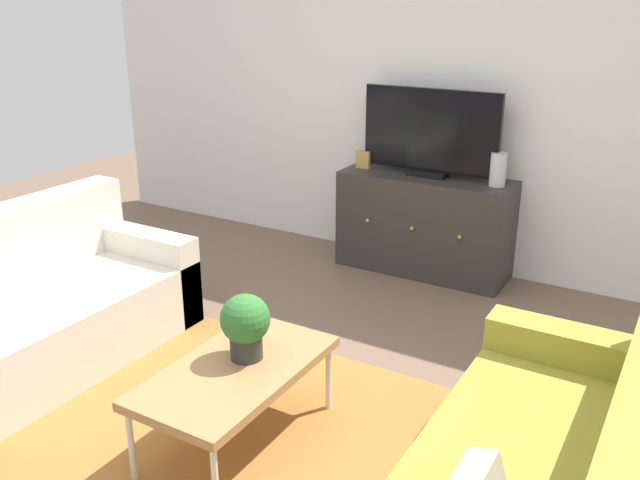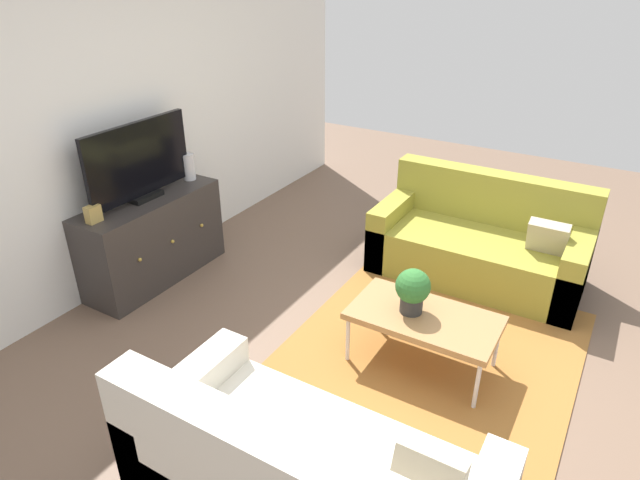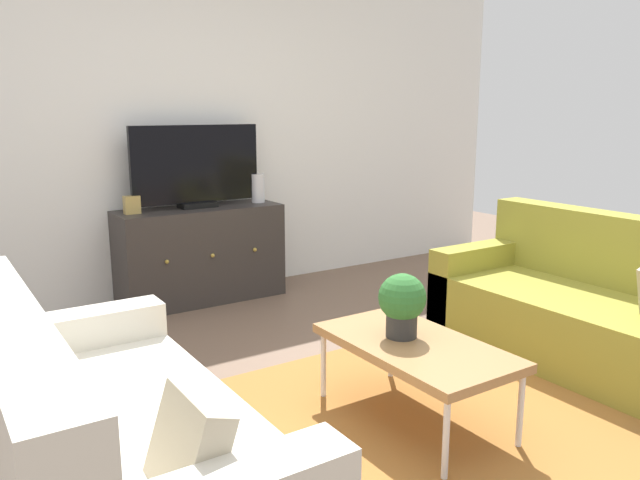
# 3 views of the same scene
# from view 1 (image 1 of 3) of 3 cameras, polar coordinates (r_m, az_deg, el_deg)

# --- Properties ---
(ground_plane) EXTENTS (10.00, 10.00, 0.00)m
(ground_plane) POSITION_cam_1_polar(r_m,az_deg,el_deg) (3.42, -5.85, -15.42)
(ground_plane) COLOR brown
(wall_back) EXTENTS (6.40, 0.12, 2.70)m
(wall_back) POSITION_cam_1_polar(r_m,az_deg,el_deg) (5.09, 11.19, 12.62)
(wall_back) COLOR white
(wall_back) RESTS_ON ground_plane
(area_rug) EXTENTS (2.50, 1.90, 0.01)m
(area_rug) POSITION_cam_1_polar(r_m,az_deg,el_deg) (3.32, -7.45, -16.59)
(area_rug) COLOR #9E662D
(area_rug) RESTS_ON ground_plane
(couch_left_side) EXTENTS (0.84, 1.73, 0.85)m
(couch_left_side) POSITION_cam_1_polar(r_m,az_deg,el_deg) (4.14, -23.26, -5.86)
(couch_left_side) COLOR beige
(couch_left_side) RESTS_ON ground_plane
(coffee_table) EXTENTS (0.53, 0.97, 0.40)m
(coffee_table) POSITION_cam_1_polar(r_m,az_deg,el_deg) (3.12, -7.11, -11.08)
(coffee_table) COLOR #A37547
(coffee_table) RESTS_ON ground_plane
(potted_plant) EXTENTS (0.23, 0.23, 0.31)m
(potted_plant) POSITION_cam_1_polar(r_m,az_deg,el_deg) (3.09, -6.32, -7.04)
(potted_plant) COLOR #2D2D2D
(potted_plant) RESTS_ON coffee_table
(tv_console) EXTENTS (1.26, 0.47, 0.74)m
(tv_console) POSITION_cam_1_polar(r_m,az_deg,el_deg) (5.07, 8.79, 1.32)
(tv_console) COLOR #332D2B
(tv_console) RESTS_ON ground_plane
(flat_screen_tv) EXTENTS (1.01, 0.16, 0.63)m
(flat_screen_tv) POSITION_cam_1_polar(r_m,az_deg,el_deg) (4.92, 9.30, 8.91)
(flat_screen_tv) COLOR black
(flat_screen_tv) RESTS_ON tv_console
(glass_vase) EXTENTS (0.11, 0.11, 0.23)m
(glass_vase) POSITION_cam_1_polar(r_m,az_deg,el_deg) (4.78, 14.80, 5.77)
(glass_vase) COLOR silver
(glass_vase) RESTS_ON tv_console
(mantel_clock) EXTENTS (0.11, 0.07, 0.13)m
(mantel_clock) POSITION_cam_1_polar(r_m,az_deg,el_deg) (5.15, 3.75, 6.83)
(mantel_clock) COLOR tan
(mantel_clock) RESTS_ON tv_console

